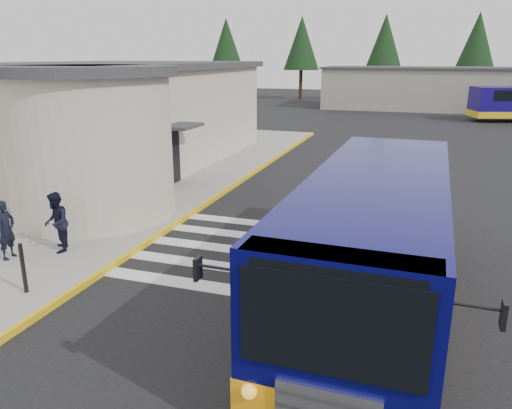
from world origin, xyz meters
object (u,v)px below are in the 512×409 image
(pedestrian_a, at_px, (6,230))
(bollard, at_px, (23,268))
(transit_bus, at_px, (375,245))
(pedestrian_b, at_px, (56,222))

(pedestrian_a, xyz_separation_m, bollard, (1.86, -1.46, -0.20))
(transit_bus, relative_size, bollard, 9.00)
(transit_bus, relative_size, pedestrian_a, 6.66)
(pedestrian_a, bearing_deg, pedestrian_b, -53.70)
(pedestrian_a, bearing_deg, bollard, -133.67)
(bollard, bearing_deg, transit_bus, 16.18)
(pedestrian_b, xyz_separation_m, bollard, (0.96, -2.27, -0.24))
(transit_bus, bearing_deg, pedestrian_a, -174.73)
(transit_bus, xyz_separation_m, pedestrian_a, (-9.23, -0.68, -0.47))
(transit_bus, distance_m, bollard, 7.70)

